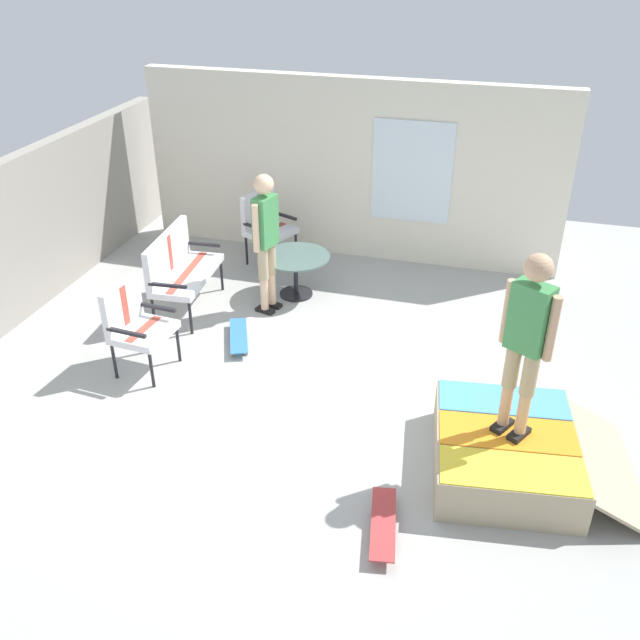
% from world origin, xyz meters
% --- Properties ---
extents(ground_plane, '(12.00, 12.00, 0.10)m').
position_xyz_m(ground_plane, '(0.00, 0.00, -0.05)').
color(ground_plane, '#A8A8A3').
extents(house_facade, '(0.23, 6.00, 2.54)m').
position_xyz_m(house_facade, '(3.80, 0.49, 1.27)').
color(house_facade, silver).
rests_on(house_facade, ground_plane).
extents(skate_ramp, '(1.68, 1.97, 0.42)m').
position_xyz_m(skate_ramp, '(-0.45, -2.02, 0.21)').
color(skate_ramp, tan).
rests_on(skate_ramp, ground_plane).
extents(patio_bench, '(1.29, 0.64, 1.02)m').
position_xyz_m(patio_bench, '(1.52, 2.14, 0.62)').
color(patio_bench, black).
rests_on(patio_bench, ground_plane).
extents(patio_chair_near_house, '(0.79, 0.75, 1.02)m').
position_xyz_m(patio_chair_near_house, '(3.17, 1.58, 0.61)').
color(patio_chair_near_house, black).
rests_on(patio_chair_near_house, ground_plane).
extents(patio_chair_by_wall, '(0.67, 0.60, 1.02)m').
position_xyz_m(patio_chair_by_wall, '(0.14, 1.99, 0.61)').
color(patio_chair_by_wall, black).
rests_on(patio_chair_by_wall, ground_plane).
extents(patio_table, '(0.90, 0.90, 0.57)m').
position_xyz_m(patio_table, '(2.27, 0.84, 0.40)').
color(patio_table, black).
rests_on(patio_table, ground_plane).
extents(person_watching, '(0.47, 0.30, 1.79)m').
position_xyz_m(person_watching, '(1.79, 1.05, 1.06)').
color(person_watching, black).
rests_on(person_watching, ground_plane).
extents(person_skater, '(0.35, 0.43, 1.72)m').
position_xyz_m(person_skater, '(-0.44, -2.01, 1.43)').
color(person_skater, black).
rests_on(person_skater, skate_ramp).
extents(skateboard_by_bench, '(0.81, 0.49, 0.10)m').
position_xyz_m(skateboard_by_bench, '(0.93, 1.13, 0.08)').
color(skateboard_by_bench, '#3372B2').
rests_on(skateboard_by_bench, ground_plane).
extents(skateboard_spare, '(0.82, 0.33, 0.10)m').
position_xyz_m(skateboard_spare, '(-1.49, -1.10, 0.08)').
color(skateboard_spare, '#B23838').
rests_on(skateboard_spare, ground_plane).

